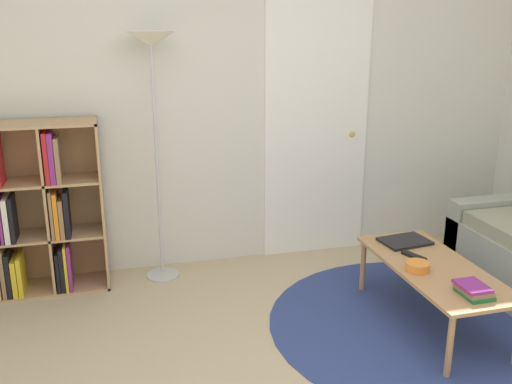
{
  "coord_description": "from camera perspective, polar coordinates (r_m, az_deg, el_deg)",
  "views": [
    {
      "loc": [
        -0.91,
        -1.94,
        1.84
      ],
      "look_at": [
        -0.06,
        1.22,
        0.85
      ],
      "focal_mm": 40.0,
      "sensor_mm": 36.0,
      "label": 1
    }
  ],
  "objects": [
    {
      "name": "wall_back",
      "position": [
        4.32,
        -2.39,
        9.5
      ],
      "size": [
        7.79,
        0.11,
        2.6
      ],
      "color": "silver",
      "rests_on": "ground_plane"
    },
    {
      "name": "laptop",
      "position": [
        4.0,
        14.66,
        -4.79
      ],
      "size": [
        0.34,
        0.26,
        0.02
      ],
      "color": "black",
      "rests_on": "coffee_table"
    },
    {
      "name": "book_stack_on_table",
      "position": [
        3.38,
        20.93,
        -9.13
      ],
      "size": [
        0.15,
        0.19,
        0.06
      ],
      "color": "#196B38",
      "rests_on": "coffee_table"
    },
    {
      "name": "remote",
      "position": [
        3.78,
        15.5,
        -6.18
      ],
      "size": [
        0.1,
        0.17,
        0.02
      ],
      "color": "black",
      "rests_on": "coffee_table"
    },
    {
      "name": "bookshelf",
      "position": [
        4.21,
        -23.16,
        -1.85
      ],
      "size": [
        1.1,
        0.34,
        1.19
      ],
      "color": "tan",
      "rests_on": "ground_plane"
    },
    {
      "name": "coffee_table",
      "position": [
        3.71,
        17.33,
        -7.56
      ],
      "size": [
        0.51,
        1.14,
        0.39
      ],
      "color": "#AD7F51",
      "rests_on": "ground_plane"
    },
    {
      "name": "bowl",
      "position": [
        3.59,
        15.84,
        -7.17
      ],
      "size": [
        0.15,
        0.15,
        0.05
      ],
      "color": "orange",
      "rests_on": "coffee_table"
    },
    {
      "name": "rug",
      "position": [
        3.83,
        16.1,
        -12.57
      ],
      "size": [
        1.91,
        1.91,
        0.01
      ],
      "color": "navy",
      "rests_on": "ground_plane"
    },
    {
      "name": "floor_lamp",
      "position": [
        3.98,
        -10.35,
        12.27
      ],
      "size": [
        0.33,
        0.33,
        1.77
      ],
      "color": "#B7B7BC",
      "rests_on": "ground_plane"
    }
  ]
}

